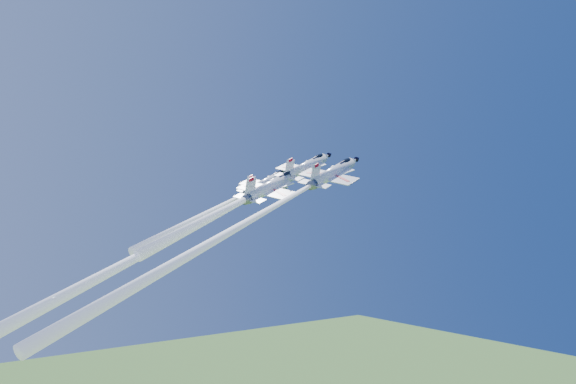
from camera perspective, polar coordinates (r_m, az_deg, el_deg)
jet_lead at (r=116.94m, az=-2.78°, el=-0.08°), size 39.11×18.58×36.00m
jet_left at (r=117.06m, az=-5.37°, el=-0.95°), size 31.77×15.09×27.07m
jet_right at (r=100.98m, az=-3.77°, el=-2.73°), size 51.87×24.65×55.13m
jet_slot at (r=103.12m, az=-9.77°, el=-3.84°), size 50.49×23.99×52.48m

